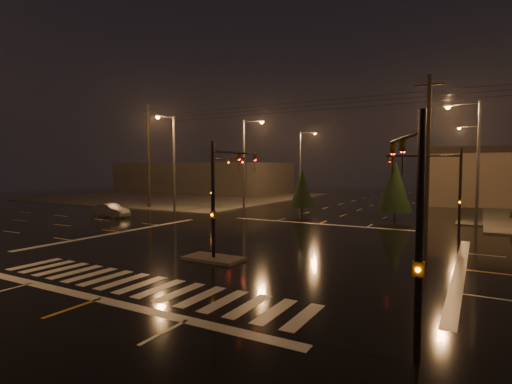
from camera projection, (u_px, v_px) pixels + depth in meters
ground at (253, 246)px, 23.72m from camera, size 140.00×140.00×0.00m
sidewalk_nw at (184, 197)px, 64.51m from camera, size 36.00×36.00×0.12m
median_island at (214, 258)px, 20.24m from camera, size 3.00×1.60×0.15m
crosswalk at (140, 285)px, 15.89m from camera, size 15.00×2.60×0.01m
stop_bar_near at (99, 299)px, 14.15m from camera, size 16.00×0.50×0.01m
stop_bar_far at (318, 224)px, 33.29m from camera, size 16.00×0.50×0.01m
commercial_block at (204, 178)px, 77.23m from camera, size 30.00×18.00×5.60m
signal_mast_median at (223, 185)px, 20.83m from camera, size 0.25×4.59×6.00m
signal_mast_ne at (444, 181)px, 27.66m from camera, size 4.84×1.86×6.00m
signal_mast_nw at (218, 177)px, 36.96m from camera, size 4.84×1.86×6.00m
signal_mast_se at (412, 206)px, 10.01m from camera, size 1.55×3.87×6.00m
streetlight_1 at (246, 158)px, 44.51m from camera, size 2.77×0.32×10.00m
streetlight_2 at (302, 160)px, 58.42m from camera, size 2.77×0.32×10.00m
streetlight_3 at (474, 154)px, 31.81m from camera, size 2.77×0.32×10.00m
streetlight_4 at (476, 159)px, 49.21m from camera, size 2.77×0.32×10.00m
streetlight_5 at (172, 157)px, 40.94m from camera, size 0.32×2.77×10.00m
utility_pole_0 at (149, 155)px, 46.31m from camera, size 2.20×0.32×12.00m
utility_pole_1 at (428, 149)px, 31.61m from camera, size 2.20×0.32×12.00m
conifer_3 at (302, 188)px, 40.47m from camera, size 2.46×2.46×4.55m
conifer_4 at (395, 186)px, 36.17m from camera, size 2.99×2.99×5.38m
car_crossing at (111, 210)px, 37.89m from camera, size 3.93×1.39×1.29m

